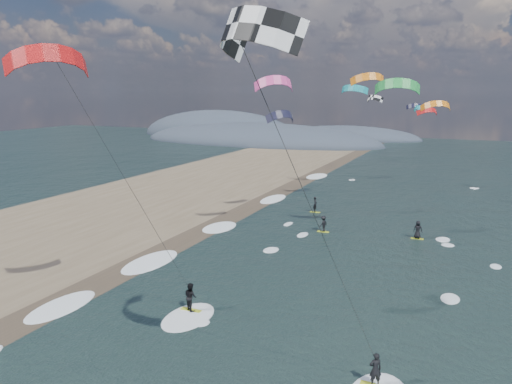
% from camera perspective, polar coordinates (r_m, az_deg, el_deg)
% --- Properties ---
extents(wet_sand_strip, '(3.00, 240.00, 0.00)m').
position_cam_1_polar(wet_sand_strip, '(36.83, -17.41, -9.87)').
color(wet_sand_strip, '#382D23').
rests_on(wet_sand_strip, ground).
extents(coastal_hills, '(80.00, 41.00, 15.00)m').
position_cam_1_polar(coastal_hills, '(136.01, -0.33, 6.06)').
color(coastal_hills, '#3D4756').
rests_on(coastal_hills, ground).
extents(kitesurfer_near_a, '(7.68, 9.20, 16.14)m').
position_cam_1_polar(kitesurfer_near_a, '(17.18, 1.79, 7.88)').
color(kitesurfer_near_a, '#C1D024').
rests_on(kitesurfer_near_a, ground).
extents(kitesurfer_near_b, '(6.83, 9.34, 15.76)m').
position_cam_1_polar(kitesurfer_near_b, '(26.59, -17.27, 5.12)').
color(kitesurfer_near_b, '#C1D024').
rests_on(kitesurfer_near_b, ground).
extents(far_kitesurfers, '(12.50, 7.93, 1.75)m').
position_cam_1_polar(far_kitesurfers, '(48.78, 10.90, -3.25)').
color(far_kitesurfers, '#C1D024').
rests_on(far_kitesurfers, ground).
extents(bg_kite_field, '(16.15, 66.84, 6.12)m').
position_cam_1_polar(bg_kite_field, '(68.13, 15.04, 10.34)').
color(bg_kite_field, gray).
rests_on(bg_kite_field, ground).
extents(shoreline_surf, '(2.40, 79.40, 0.11)m').
position_cam_1_polar(shoreline_surf, '(39.56, -11.51, -8.06)').
color(shoreline_surf, white).
rests_on(shoreline_surf, ground).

